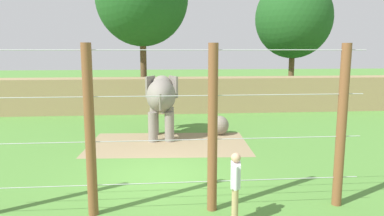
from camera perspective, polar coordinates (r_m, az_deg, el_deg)
ground_plane at (r=11.71m, az=-5.07°, el=-10.58°), size 120.00×120.00×0.00m
dirt_patch at (r=15.40m, az=-3.72°, el=-5.66°), size 6.88×4.39×0.01m
embankment_wall at (r=23.00m, az=-5.20°, el=2.05°), size 36.00×1.80×2.18m
elephant at (r=16.40m, az=-4.86°, el=1.65°), size 1.54×3.67×2.72m
enrichment_ball at (r=16.97m, az=4.33°, el=-2.73°), size 0.89×0.89×0.89m
cable_fence at (r=8.65m, az=-5.75°, el=-3.51°), size 10.06×0.24×4.12m
zookeeper at (r=8.45m, az=6.85°, el=-11.91°), size 0.28×0.59×1.67m
tree_left_of_centre at (r=30.21m, az=15.74°, el=13.47°), size 5.95×5.95×9.49m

